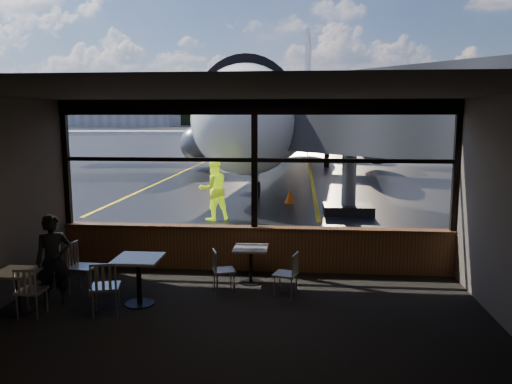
# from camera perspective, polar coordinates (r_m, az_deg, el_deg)

# --- Properties ---
(ground_plane) EXTENTS (520.00, 520.00, 0.00)m
(ground_plane) POSITION_cam_1_polar(r_m,az_deg,el_deg) (130.01, 4.79, 7.03)
(ground_plane) COLOR black
(ground_plane) RESTS_ON ground
(carpet_floor) EXTENTS (8.00, 6.00, 0.01)m
(carpet_floor) POSITION_cam_1_polar(r_m,az_deg,el_deg) (7.70, -2.32, -15.52)
(carpet_floor) COLOR black
(carpet_floor) RESTS_ON ground
(ceiling) EXTENTS (8.00, 6.00, 0.04)m
(ceiling) POSITION_cam_1_polar(r_m,az_deg,el_deg) (7.04, -2.49, 11.40)
(ceiling) COLOR #38332D
(ceiling) RESTS_ON ground
(wall_back) EXTENTS (8.00, 0.04, 3.50)m
(wall_back) POSITION_cam_1_polar(r_m,az_deg,el_deg) (4.31, -7.73, -10.39)
(wall_back) COLOR #514740
(wall_back) RESTS_ON ground
(window_sill) EXTENTS (8.00, 0.28, 0.90)m
(window_sill) POSITION_cam_1_polar(r_m,az_deg,el_deg) (10.37, -0.17, -6.57)
(window_sill) COLOR #553019
(window_sill) RESTS_ON ground
(window_header) EXTENTS (8.00, 0.18, 0.30)m
(window_header) POSITION_cam_1_polar(r_m,az_deg,el_deg) (10.02, -0.17, 9.67)
(window_header) COLOR black
(window_header) RESTS_ON ground
(mullion_left) EXTENTS (0.12, 0.12, 2.60)m
(mullion_left) POSITION_cam_1_polar(r_m,az_deg,el_deg) (11.14, -20.87, 3.07)
(mullion_left) COLOR black
(mullion_left) RESTS_ON ground
(mullion_centre) EXTENTS (0.12, 0.12, 2.60)m
(mullion_centre) POSITION_cam_1_polar(r_m,az_deg,el_deg) (10.06, -0.17, 3.11)
(mullion_centre) COLOR black
(mullion_centre) RESTS_ON ground
(mullion_right) EXTENTS (0.12, 0.12, 2.60)m
(mullion_right) POSITION_cam_1_polar(r_m,az_deg,el_deg) (10.46, 21.94, 2.70)
(mullion_right) COLOR black
(mullion_right) RESTS_ON ground
(window_transom) EXTENTS (8.00, 0.10, 0.08)m
(window_transom) POSITION_cam_1_polar(r_m,az_deg,el_deg) (10.05, -0.17, 3.68)
(window_transom) COLOR black
(window_transom) RESTS_ON ground
(airliner) EXTENTS (33.58, 39.20, 11.26)m
(airliner) POSITION_cam_1_polar(r_m,az_deg,el_deg) (31.88, 3.88, 12.91)
(airliner) COLOR white
(airliner) RESTS_ON ground_plane
(jet_bridge) EXTENTS (9.60, 11.73, 5.12)m
(jet_bridge) POSITION_cam_1_polar(r_m,az_deg,el_deg) (15.71, 15.02, 6.06)
(jet_bridge) COLOR #2C2D2F
(jet_bridge) RESTS_ON ground_plane
(cafe_table_near) EXTENTS (0.64, 0.64, 0.70)m
(cafe_table_near) POSITION_cam_1_polar(r_m,az_deg,el_deg) (9.62, -0.60, -8.37)
(cafe_table_near) COLOR gray
(cafe_table_near) RESTS_ON carpet_floor
(cafe_table_mid) EXTENTS (0.75, 0.75, 0.83)m
(cafe_table_mid) POSITION_cam_1_polar(r_m,az_deg,el_deg) (8.76, -13.23, -9.90)
(cafe_table_mid) COLOR #AAA49C
(cafe_table_mid) RESTS_ON carpet_floor
(cafe_table_left) EXTENTS (0.64, 0.64, 0.71)m
(cafe_table_left) POSITION_cam_1_polar(r_m,az_deg,el_deg) (9.07, -25.57, -10.28)
(cafe_table_left) COLOR gray
(cafe_table_left) RESTS_ON carpet_floor
(chair_near_e) EXTENTS (0.54, 0.54, 0.81)m
(chair_near_e) POSITION_cam_1_polar(r_m,az_deg,el_deg) (8.91, 3.40, -9.41)
(chair_near_e) COLOR beige
(chair_near_e) RESTS_ON carpet_floor
(chair_near_w) EXTENTS (0.55, 0.55, 0.79)m
(chair_near_w) POSITION_cam_1_polar(r_m,az_deg,el_deg) (9.15, -3.68, -8.98)
(chair_near_w) COLOR #ABA79A
(chair_near_w) RESTS_ON carpet_floor
(chair_mid_s) EXTENTS (0.60, 0.60, 0.92)m
(chair_mid_s) POSITION_cam_1_polar(r_m,az_deg,el_deg) (8.46, -16.82, -10.39)
(chair_mid_s) COLOR #BAB6A8
(chair_mid_s) RESTS_ON carpet_floor
(chair_mid_w) EXTENTS (0.54, 0.54, 0.93)m
(chair_mid_w) POSITION_cam_1_polar(r_m,az_deg,el_deg) (9.59, -19.12, -8.19)
(chair_mid_w) COLOR #B3AFA2
(chair_mid_w) RESTS_ON carpet_floor
(chair_left_s) EXTENTS (0.46, 0.46, 0.83)m
(chair_left_s) POSITION_cam_1_polar(r_m,az_deg,el_deg) (8.81, -24.28, -10.30)
(chair_left_s) COLOR #BCB7AA
(chair_left_s) RESTS_ON carpet_floor
(passenger) EXTENTS (0.68, 0.61, 1.56)m
(passenger) POSITION_cam_1_polar(r_m,az_deg,el_deg) (9.05, -22.13, -7.29)
(passenger) COLOR black
(passenger) RESTS_ON carpet_floor
(ground_crew) EXTENTS (1.17, 1.11, 1.92)m
(ground_crew) POSITION_cam_1_polar(r_m,az_deg,el_deg) (15.44, -4.86, 0.31)
(ground_crew) COLOR #BFF219
(ground_crew) RESTS_ON ground_plane
(cone_nose) EXTENTS (0.37, 0.37, 0.52)m
(cone_nose) POSITION_cam_1_polar(r_m,az_deg,el_deg) (18.55, 3.87, -0.50)
(cone_nose) COLOR orange
(cone_nose) RESTS_ON ground_plane
(hangar_left) EXTENTS (45.00, 18.00, 11.00)m
(hangar_left) POSITION_cam_1_polar(r_m,az_deg,el_deg) (202.80, -15.50, 8.81)
(hangar_left) COLOR silver
(hangar_left) RESTS_ON ground_plane
(hangar_mid) EXTENTS (38.00, 15.00, 10.00)m
(hangar_mid) POSITION_cam_1_polar(r_m,az_deg,el_deg) (194.98, 4.95, 8.96)
(hangar_mid) COLOR silver
(hangar_mid) RESTS_ON ground_plane
(hangar_right) EXTENTS (50.00, 20.00, 12.00)m
(hangar_right) POSITION_cam_1_polar(r_m,az_deg,el_deg) (197.06, 22.88, 8.62)
(hangar_right) COLOR silver
(hangar_right) RESTS_ON ground_plane
(fuel_tank_a) EXTENTS (8.00, 8.00, 6.00)m
(fuel_tank_a) POSITION_cam_1_polar(r_m,az_deg,el_deg) (194.45, -4.03, 8.38)
(fuel_tank_a) COLOR silver
(fuel_tank_a) RESTS_ON ground_plane
(fuel_tank_b) EXTENTS (8.00, 8.00, 6.00)m
(fuel_tank_b) POSITION_cam_1_polar(r_m,az_deg,el_deg) (193.11, -1.07, 8.40)
(fuel_tank_b) COLOR silver
(fuel_tank_b) RESTS_ON ground_plane
(fuel_tank_c) EXTENTS (8.00, 8.00, 6.00)m
(fuel_tank_c) POSITION_cam_1_polar(r_m,az_deg,el_deg) (192.28, 1.92, 8.40)
(fuel_tank_c) COLOR silver
(fuel_tank_c) RESTS_ON ground_plane
(treeline) EXTENTS (360.00, 3.00, 12.00)m
(treeline) POSITION_cam_1_polar(r_m,az_deg,el_deg) (219.99, 4.98, 9.16)
(treeline) COLOR black
(treeline) RESTS_ON ground_plane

